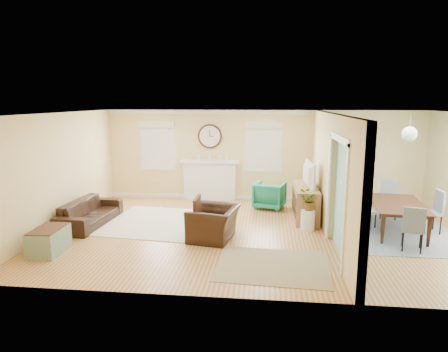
% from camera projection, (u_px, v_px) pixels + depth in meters
% --- Properties ---
extents(floor, '(9.00, 9.00, 0.00)m').
position_uv_depth(floor, '(259.00, 233.00, 8.77)').
color(floor, '#9F5F29').
rests_on(floor, ground).
extents(wall_back, '(9.00, 0.02, 2.60)m').
position_uv_depth(wall_back, '(262.00, 156.00, 11.46)').
color(wall_back, '#E1BD75').
rests_on(wall_back, ground).
extents(wall_front, '(9.00, 0.02, 2.60)m').
position_uv_depth(wall_front, '(255.00, 214.00, 5.60)').
color(wall_front, '#E1BD75').
rests_on(wall_front, ground).
extents(wall_left, '(0.02, 6.00, 2.60)m').
position_uv_depth(wall_left, '(60.00, 171.00, 9.01)').
color(wall_left, '#E1BD75').
rests_on(wall_left, ground).
extents(ceiling, '(9.00, 6.00, 0.02)m').
position_uv_depth(ceiling, '(261.00, 113.00, 8.29)').
color(ceiling, white).
rests_on(ceiling, wall_back).
extents(partition, '(0.17, 6.00, 2.60)m').
position_uv_depth(partition, '(330.00, 171.00, 8.63)').
color(partition, '#E1BD75').
rests_on(partition, ground).
extents(fireplace, '(1.70, 0.30, 1.17)m').
position_uv_depth(fireplace, '(210.00, 179.00, 11.64)').
color(fireplace, white).
rests_on(fireplace, ground).
extents(wall_clock, '(0.70, 0.07, 0.70)m').
position_uv_depth(wall_clock, '(210.00, 136.00, 11.49)').
color(wall_clock, '#402215').
rests_on(wall_clock, wall_back).
extents(window_left, '(1.05, 0.13, 1.42)m').
position_uv_depth(window_left, '(158.00, 142.00, 11.67)').
color(window_left, white).
rests_on(window_left, wall_back).
extents(window_right, '(1.05, 0.13, 1.42)m').
position_uv_depth(window_right, '(264.00, 144.00, 11.34)').
color(window_right, white).
rests_on(window_right, wall_back).
extents(pendant, '(0.30, 0.30, 0.55)m').
position_uv_depth(pendant, '(409.00, 134.00, 8.04)').
color(pendant, gold).
rests_on(pendant, ceiling).
extents(rug_cream, '(3.09, 2.74, 0.02)m').
position_uv_depth(rug_cream, '(168.00, 223.00, 9.47)').
color(rug_cream, '#EDE4CB').
rests_on(rug_cream, floor).
extents(rug_jute, '(2.05, 1.72, 0.01)m').
position_uv_depth(rug_jute, '(273.00, 266.00, 7.01)').
color(rug_jute, '#9C8665').
rests_on(rug_jute, floor).
extents(rug_grey, '(2.36, 2.95, 0.01)m').
position_uv_depth(rug_grey, '(397.00, 232.00, 8.80)').
color(rug_grey, slate).
rests_on(rug_grey, floor).
extents(sofa, '(0.88, 2.03, 0.58)m').
position_uv_depth(sofa, '(90.00, 212.00, 9.34)').
color(sofa, black).
rests_on(sofa, floor).
extents(eames_chair, '(1.09, 1.20, 0.69)m').
position_uv_depth(eames_chair, '(214.00, 223.00, 8.32)').
color(eames_chair, black).
rests_on(eames_chair, floor).
extents(green_chair, '(0.94, 0.96, 0.71)m').
position_uv_depth(green_chair, '(270.00, 195.00, 10.72)').
color(green_chair, '#147964').
rests_on(green_chair, floor).
extents(trunk, '(0.55, 0.86, 0.49)m').
position_uv_depth(trunk, '(49.00, 240.00, 7.59)').
color(trunk, gray).
rests_on(trunk, floor).
extents(credenza, '(0.55, 1.62, 0.80)m').
position_uv_depth(credenza, '(305.00, 202.00, 9.81)').
color(credenza, '#A27E51').
rests_on(credenza, floor).
extents(tv, '(0.24, 1.06, 0.61)m').
position_uv_depth(tv, '(306.00, 174.00, 9.68)').
color(tv, black).
rests_on(tv, credenza).
extents(garden_stool, '(0.31, 0.31, 0.46)m').
position_uv_depth(garden_stool, '(308.00, 220.00, 8.91)').
color(garden_stool, white).
rests_on(garden_stool, floor).
extents(potted_plant, '(0.43, 0.38, 0.45)m').
position_uv_depth(potted_plant, '(308.00, 201.00, 8.83)').
color(potted_plant, '#337F33').
rests_on(potted_plant, garden_stool).
extents(dining_table, '(1.23, 1.98, 0.66)m').
position_uv_depth(dining_table, '(399.00, 218.00, 8.74)').
color(dining_table, '#402215').
rests_on(dining_table, floor).
extents(dining_chair_n, '(0.50, 0.50, 0.94)m').
position_uv_depth(dining_chair_n, '(389.00, 196.00, 9.76)').
color(dining_chair_n, slate).
rests_on(dining_chair_n, floor).
extents(dining_chair_s, '(0.49, 0.49, 0.90)m').
position_uv_depth(dining_chair_s, '(413.00, 224.00, 7.65)').
color(dining_chair_s, slate).
rests_on(dining_chair_s, floor).
extents(dining_chair_w, '(0.48, 0.48, 0.97)m').
position_uv_depth(dining_chair_w, '(372.00, 206.00, 8.81)').
color(dining_chair_w, white).
rests_on(dining_chair_w, floor).
extents(dining_chair_e, '(0.44, 0.44, 0.95)m').
position_uv_depth(dining_chair_e, '(430.00, 208.00, 8.70)').
color(dining_chair_e, slate).
rests_on(dining_chair_e, floor).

